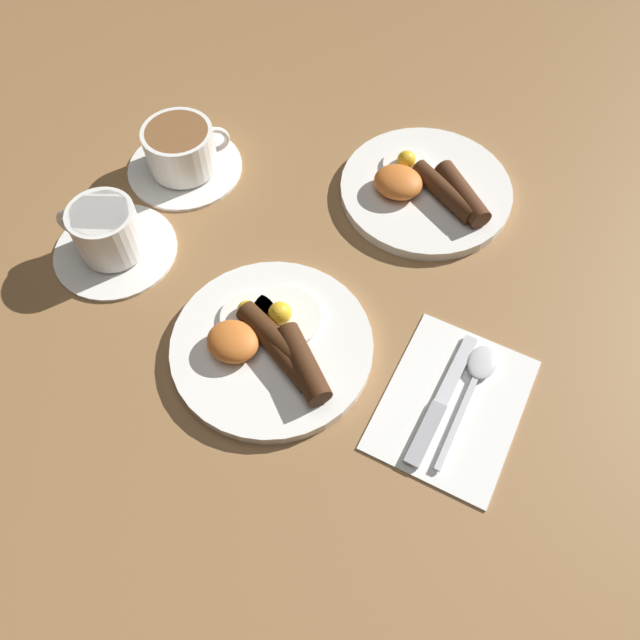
{
  "coord_description": "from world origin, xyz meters",
  "views": [
    {
      "loc": [
        0.2,
        -0.3,
        0.63
      ],
      "look_at": [
        0.04,
        0.05,
        0.03
      ],
      "focal_mm": 35.0,
      "sensor_mm": 36.0,
      "label": 1
    }
  ],
  "objects_px": {
    "breakfast_plate_near": "(272,344)",
    "knife": "(439,405)",
    "spoon": "(477,375)",
    "teacup_near": "(109,236)",
    "teacup_far": "(182,153)",
    "breakfast_plate_far": "(426,189)"
  },
  "relations": [
    {
      "from": "breakfast_plate_near",
      "to": "knife",
      "type": "relative_size",
      "value": 1.34
    },
    {
      "from": "knife",
      "to": "spoon",
      "type": "distance_m",
      "value": 0.06
    },
    {
      "from": "teacup_near",
      "to": "teacup_far",
      "type": "relative_size",
      "value": 0.98
    },
    {
      "from": "breakfast_plate_near",
      "to": "spoon",
      "type": "bearing_deg",
      "value": 15.69
    },
    {
      "from": "teacup_near",
      "to": "knife",
      "type": "relative_size",
      "value": 0.9
    },
    {
      "from": "breakfast_plate_far",
      "to": "teacup_near",
      "type": "distance_m",
      "value": 0.42
    },
    {
      "from": "teacup_near",
      "to": "knife",
      "type": "bearing_deg",
      "value": -4.2
    },
    {
      "from": "teacup_far",
      "to": "teacup_near",
      "type": "bearing_deg",
      "value": -91.96
    },
    {
      "from": "breakfast_plate_near",
      "to": "spoon",
      "type": "relative_size",
      "value": 1.41
    },
    {
      "from": "knife",
      "to": "spoon",
      "type": "bearing_deg",
      "value": -23.22
    },
    {
      "from": "breakfast_plate_near",
      "to": "teacup_near",
      "type": "distance_m",
      "value": 0.25
    },
    {
      "from": "teacup_far",
      "to": "spoon",
      "type": "xyz_separation_m",
      "value": [
        0.47,
        -0.15,
        -0.02
      ]
    },
    {
      "from": "teacup_near",
      "to": "breakfast_plate_far",
      "type": "bearing_deg",
      "value": 38.17
    },
    {
      "from": "teacup_far",
      "to": "spoon",
      "type": "relative_size",
      "value": 0.97
    },
    {
      "from": "spoon",
      "to": "breakfast_plate_near",
      "type": "bearing_deg",
      "value": 108.02
    },
    {
      "from": "teacup_far",
      "to": "knife",
      "type": "height_order",
      "value": "teacup_far"
    },
    {
      "from": "teacup_near",
      "to": "knife",
      "type": "distance_m",
      "value": 0.45
    },
    {
      "from": "breakfast_plate_near",
      "to": "teacup_far",
      "type": "distance_m",
      "value": 0.32
    },
    {
      "from": "breakfast_plate_near",
      "to": "knife",
      "type": "xyz_separation_m",
      "value": [
        0.2,
        0.01,
        -0.01
      ]
    },
    {
      "from": "breakfast_plate_near",
      "to": "teacup_near",
      "type": "xyz_separation_m",
      "value": [
        -0.25,
        0.04,
        0.02
      ]
    },
    {
      "from": "breakfast_plate_near",
      "to": "teacup_far",
      "type": "height_order",
      "value": "teacup_far"
    },
    {
      "from": "breakfast_plate_near",
      "to": "teacup_far",
      "type": "bearing_deg",
      "value": 139.31
    }
  ]
}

